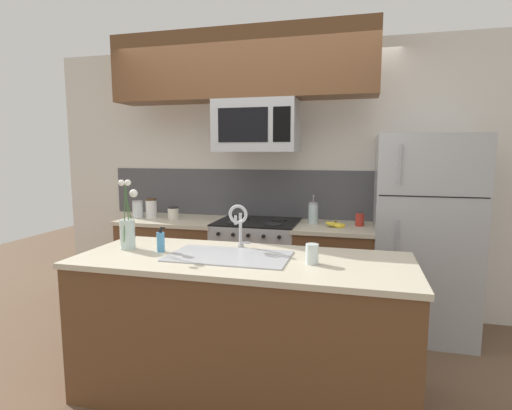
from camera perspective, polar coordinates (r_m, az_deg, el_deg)
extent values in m
plane|color=brown|center=(3.23, -4.06, -21.40)|extent=(10.00, 10.00, 0.00)
cube|color=silver|center=(4.01, 5.70, 3.74)|extent=(5.20, 0.10, 2.60)
cube|color=#4C4C51|center=(4.03, 1.33, 1.65)|extent=(3.35, 0.01, 0.48)
cube|color=brown|center=(4.15, -11.52, -8.36)|extent=(0.96, 0.62, 0.88)
cube|color=beige|center=(4.05, -11.69, -2.16)|extent=(0.99, 0.65, 0.03)
cube|color=brown|center=(3.76, 11.00, -10.04)|extent=(0.67, 0.62, 0.88)
cube|color=beige|center=(3.65, 11.18, -3.21)|extent=(0.70, 0.65, 0.03)
cube|color=#A8AAAF|center=(3.86, 0.18, -9.17)|extent=(0.76, 0.62, 0.91)
cube|color=black|center=(3.75, 0.19, -2.40)|extent=(0.76, 0.62, 0.01)
cylinder|color=black|center=(3.67, -3.11, -2.48)|extent=(0.15, 0.15, 0.01)
cylinder|color=black|center=(3.58, 2.48, -2.73)|extent=(0.15, 0.15, 0.01)
cylinder|color=black|center=(3.92, -1.90, -1.81)|extent=(0.15, 0.15, 0.01)
cylinder|color=black|center=(3.84, 3.33, -2.03)|extent=(0.15, 0.15, 0.01)
cylinder|color=black|center=(3.54, -5.43, -4.13)|extent=(0.03, 0.02, 0.03)
cylinder|color=black|center=(3.49, -3.31, -4.25)|extent=(0.03, 0.02, 0.03)
cylinder|color=black|center=(3.45, -1.14, -4.38)|extent=(0.03, 0.02, 0.03)
cylinder|color=black|center=(3.42, 1.07, -4.50)|extent=(0.03, 0.02, 0.03)
cylinder|color=black|center=(3.39, 3.32, -4.61)|extent=(0.03, 0.02, 0.03)
cube|color=#A8AAAF|center=(3.68, 0.11, 11.18)|extent=(0.74, 0.40, 0.46)
cube|color=black|center=(3.51, -1.92, 11.36)|extent=(0.45, 0.00, 0.29)
cube|color=black|center=(3.43, 3.69, 11.44)|extent=(0.15, 0.00, 0.29)
cube|color=brown|center=(3.76, -2.24, 19.25)|extent=(2.39, 0.34, 0.60)
cube|color=#A8AAAF|center=(3.71, 22.75, -4.08)|extent=(0.81, 0.72, 1.71)
cube|color=black|center=(3.30, 23.97, 1.09)|extent=(0.78, 0.00, 0.01)
cylinder|color=#99999E|center=(3.24, 19.95, 5.42)|extent=(0.01, 0.01, 0.31)
cylinder|color=#99999E|center=(3.34, 19.37, -7.55)|extent=(0.01, 0.01, 0.65)
cylinder|color=silver|center=(4.19, -16.54, -0.68)|extent=(0.10, 0.10, 0.15)
cylinder|color=#B2B2B7|center=(4.18, -16.58, 0.48)|extent=(0.10, 0.10, 0.02)
cylinder|color=silver|center=(4.14, -14.73, -0.56)|extent=(0.11, 0.11, 0.18)
cylinder|color=#4C331E|center=(4.13, -14.78, 0.78)|extent=(0.11, 0.11, 0.02)
cylinder|color=silver|center=(4.01, -11.74, -1.21)|extent=(0.11, 0.11, 0.11)
cylinder|color=black|center=(4.01, -11.76, -0.36)|extent=(0.11, 0.11, 0.01)
ellipsoid|color=yellow|center=(3.57, 11.06, -2.78)|extent=(0.16, 0.13, 0.06)
ellipsoid|color=yellow|center=(3.59, 11.17, -2.74)|extent=(0.18, 0.08, 0.05)
ellipsoid|color=yellow|center=(3.57, 11.26, -2.79)|extent=(0.17, 0.04, 0.07)
ellipsoid|color=yellow|center=(3.59, 11.37, -2.74)|extent=(0.18, 0.08, 0.04)
ellipsoid|color=yellow|center=(3.57, 11.46, -2.79)|extent=(0.16, 0.13, 0.05)
cylinder|color=brown|center=(3.57, 11.28, -2.31)|extent=(0.02, 0.02, 0.03)
cylinder|color=silver|center=(3.70, 8.16, -1.29)|extent=(0.09, 0.09, 0.18)
cylinder|color=#A3A3AA|center=(3.69, 8.19, 0.25)|extent=(0.08, 0.08, 0.02)
cylinder|color=#A3A3AA|center=(3.69, 8.20, 0.79)|extent=(0.01, 0.01, 0.05)
sphere|color=#A3A3AA|center=(3.68, 8.21, 1.30)|extent=(0.02, 0.02, 0.02)
cylinder|color=#B22D23|center=(3.68, 14.60, -2.07)|extent=(0.08, 0.08, 0.11)
cube|color=brown|center=(2.68, -1.95, -17.32)|extent=(2.07, 0.79, 0.88)
cube|color=beige|center=(2.52, -2.00, -7.89)|extent=(2.10, 0.82, 0.03)
cube|color=#ADAFB5|center=(2.54, -3.89, -7.28)|extent=(0.76, 0.43, 0.01)
cube|color=#ADAFB5|center=(2.62, -7.55, -8.66)|extent=(0.30, 0.33, 0.15)
cube|color=#ADAFB5|center=(2.51, -0.04, -9.30)|extent=(0.30, 0.33, 0.15)
cylinder|color=#B7BABF|center=(2.78, -2.22, -5.86)|extent=(0.04, 0.04, 0.02)
cylinder|color=#B7BABF|center=(2.75, -2.23, -3.43)|extent=(0.02, 0.02, 0.22)
torus|color=#B7BABF|center=(2.68, -2.58, -1.34)|extent=(0.13, 0.02, 0.13)
cylinder|color=#B7BABF|center=(2.63, -2.93, -2.16)|extent=(0.02, 0.02, 0.06)
cube|color=#B7BABF|center=(2.76, -1.52, -5.40)|extent=(0.07, 0.01, 0.01)
cylinder|color=#4C93C6|center=(2.72, -13.46, -5.17)|extent=(0.05, 0.05, 0.13)
cylinder|color=black|center=(2.70, -13.51, -3.58)|extent=(0.02, 0.02, 0.02)
cube|color=black|center=(2.69, -13.22, -3.22)|extent=(0.03, 0.01, 0.01)
cylinder|color=silver|center=(2.39, 8.00, -6.93)|extent=(0.08, 0.08, 0.12)
cylinder|color=silver|center=(2.85, -17.88, -4.02)|extent=(0.10, 0.10, 0.20)
cylinder|color=silver|center=(2.86, -17.83, -5.27)|extent=(0.09, 0.09, 0.06)
cylinder|color=#386B2D|center=(2.79, -18.25, -0.98)|extent=(0.02, 0.07, 0.39)
sphere|color=white|center=(2.74, -18.68, 3.02)|extent=(0.04, 0.04, 0.04)
cylinder|color=#386B2D|center=(2.85, -17.47, -1.60)|extent=(0.02, 0.07, 0.31)
sphere|color=white|center=(2.86, -17.09, 1.61)|extent=(0.06, 0.06, 0.06)
cylinder|color=#386B2D|center=(2.81, -17.85, -0.93)|extent=(0.03, 0.02, 0.39)
sphere|color=white|center=(2.77, -17.84, 3.06)|extent=(0.04, 0.04, 0.04)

